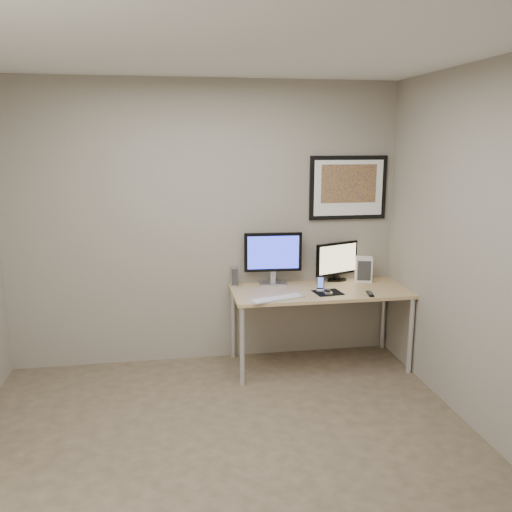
# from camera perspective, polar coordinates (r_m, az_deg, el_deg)

# --- Properties ---
(floor) EXTENTS (3.60, 3.60, 0.00)m
(floor) POSITION_cam_1_polar(r_m,az_deg,el_deg) (3.87, -2.88, -20.17)
(floor) COLOR #4B422F
(floor) RESTS_ON ground
(room) EXTENTS (3.60, 3.60, 3.60)m
(room) POSITION_cam_1_polar(r_m,az_deg,el_deg) (3.74, -3.95, 5.64)
(room) COLOR white
(room) RESTS_ON ground
(desk) EXTENTS (1.60, 0.70, 0.73)m
(desk) POSITION_cam_1_polar(r_m,az_deg,el_deg) (4.99, 6.71, -4.23)
(desk) COLOR #956D48
(desk) RESTS_ON floor
(framed_art) EXTENTS (0.75, 0.04, 0.60)m
(framed_art) POSITION_cam_1_polar(r_m,az_deg,el_deg) (5.24, 9.67, 7.11)
(framed_art) COLOR black
(framed_art) RESTS_ON room
(monitor_large) EXTENTS (0.54, 0.19, 0.49)m
(monitor_large) POSITION_cam_1_polar(r_m,az_deg,el_deg) (5.06, 1.81, 0.01)
(monitor_large) COLOR #B5B5BA
(monitor_large) RESTS_ON desk
(monitor_tv) EXTENTS (0.46, 0.20, 0.38)m
(monitor_tv) POSITION_cam_1_polar(r_m,az_deg,el_deg) (5.25, 8.51, -0.46)
(monitor_tv) COLOR black
(monitor_tv) RESTS_ON desk
(speaker_left) EXTENTS (0.08, 0.08, 0.18)m
(speaker_left) POSITION_cam_1_polar(r_m,az_deg,el_deg) (5.04, -2.30, -2.15)
(speaker_left) COLOR #B5B5BA
(speaker_left) RESTS_ON desk
(speaker_right) EXTENTS (0.07, 0.07, 0.17)m
(speaker_right) POSITION_cam_1_polar(r_m,az_deg,el_deg) (5.25, 7.18, -1.72)
(speaker_right) COLOR #B5B5BA
(speaker_right) RESTS_ON desk
(phone_dock) EXTENTS (0.08, 0.08, 0.14)m
(phone_dock) POSITION_cam_1_polar(r_m,az_deg,el_deg) (4.91, 6.80, -2.87)
(phone_dock) COLOR black
(phone_dock) RESTS_ON desk
(keyboard) EXTENTS (0.50, 0.27, 0.02)m
(keyboard) POSITION_cam_1_polar(r_m,az_deg,el_deg) (4.64, 2.24, -4.50)
(keyboard) COLOR silver
(keyboard) RESTS_ON desk
(mousepad) EXTENTS (0.27, 0.24, 0.00)m
(mousepad) POSITION_cam_1_polar(r_m,az_deg,el_deg) (4.88, 7.58, -3.83)
(mousepad) COLOR black
(mousepad) RESTS_ON desk
(mouse) EXTENTS (0.06, 0.11, 0.04)m
(mouse) POSITION_cam_1_polar(r_m,az_deg,el_deg) (4.84, 7.52, -3.69)
(mouse) COLOR black
(mouse) RESTS_ON mousepad
(remote) EXTENTS (0.07, 0.16, 0.02)m
(remote) POSITION_cam_1_polar(r_m,az_deg,el_deg) (4.88, 11.91, -3.89)
(remote) COLOR black
(remote) RESTS_ON desk
(fan_unit) EXTENTS (0.18, 0.15, 0.24)m
(fan_unit) POSITION_cam_1_polar(r_m,az_deg,el_deg) (5.29, 11.26, -1.38)
(fan_unit) COLOR silver
(fan_unit) RESTS_ON desk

